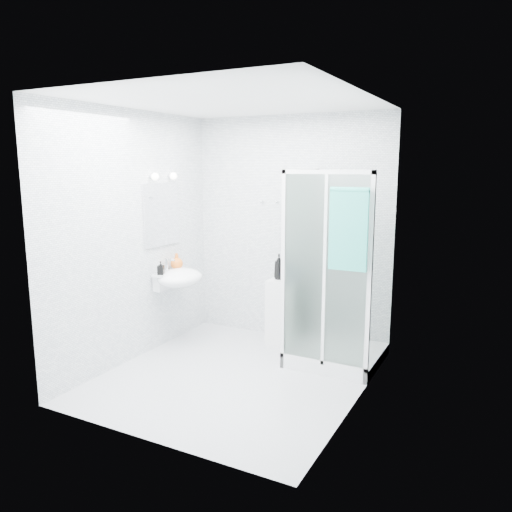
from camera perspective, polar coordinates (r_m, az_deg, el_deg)
The scene contains 12 objects.
room at distance 4.66m, azimuth -2.53°, elevation 1.18°, with size 2.40×2.60×2.60m.
shower_enclosure at distance 5.27m, azimuth 8.16°, elevation -7.37°, with size 0.90×0.95×2.00m.
wall_basin at distance 5.65m, azimuth -8.89°, elevation -2.49°, with size 0.46×0.56×0.35m.
mirror at distance 5.66m, azimuth -10.72°, elevation 4.69°, with size 0.02×0.60×0.70m, color white.
vanity_lights at distance 5.61m, azimuth -10.47°, elevation 8.95°, with size 0.10×0.40×0.08m.
wall_hooks at distance 5.84m, azimuth 1.49°, elevation 6.22°, with size 0.23×0.06×0.03m.
storage_cabinet at distance 5.77m, azimuth 3.11°, elevation -6.41°, with size 0.32×0.35×0.76m.
hand_towel at distance 4.57m, azimuth 10.53°, elevation 3.23°, with size 0.35×0.05×0.76m.
shampoo_bottle_a at distance 5.67m, azimuth 2.63°, elevation -1.22°, with size 0.11×0.11×0.29m, color black.
shampoo_bottle_b at distance 5.63m, azimuth 3.82°, elevation -1.72°, with size 0.10×0.10×0.21m, color #0C1049.
soap_dispenser_orange at distance 5.80m, azimuth -9.04°, elevation -0.58°, with size 0.14×0.14×0.18m, color orange.
soap_dispenser_black at distance 5.53m, azimuth -10.84°, elevation -1.35°, with size 0.07×0.07×0.15m, color black.
Camera 1 is at (2.30, -3.98, 2.04)m, focal length 35.00 mm.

